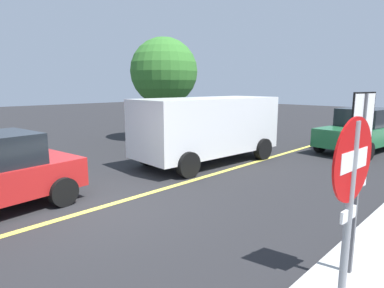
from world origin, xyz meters
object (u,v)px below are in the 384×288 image
stop_sign (350,200)px  tree_left_verge (164,72)px  speed_limit_sign (360,153)px  white_van (208,126)px  car_green_behind_van (363,130)px

stop_sign → tree_left_verge: tree_left_verge is taller
tree_left_verge → stop_sign: bearing=-123.8°
speed_limit_sign → tree_left_verge: 12.42m
white_van → stop_sign: bearing=-129.7°
car_green_behind_van → speed_limit_sign: bearing=-163.7°
stop_sign → speed_limit_sign: 1.41m
stop_sign → car_green_behind_van: size_ratio=0.49×
speed_limit_sign → white_van: bearing=56.8°
speed_limit_sign → car_green_behind_van: 10.26m
white_van → car_green_behind_van: white_van is taller
car_green_behind_van → tree_left_verge: bearing=115.5°
stop_sign → speed_limit_sign: bearing=14.8°
white_van → tree_left_verge: 5.58m
stop_sign → white_van: bearing=50.3°
speed_limit_sign → tree_left_verge: (6.06, 10.73, 1.50)m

